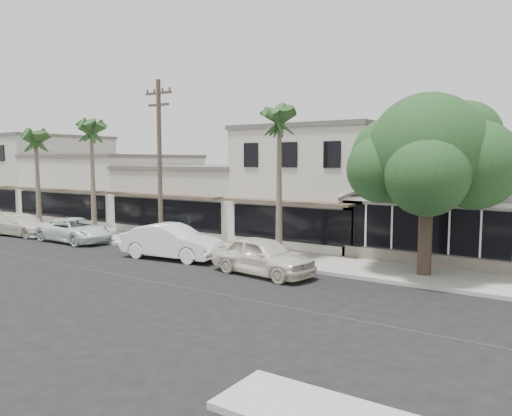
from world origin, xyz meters
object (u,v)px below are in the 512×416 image
Objects in this scene: car_2 at (75,230)px; car_0 at (263,256)px; car_3 at (22,225)px; shade_tree at (428,157)px; utility_pole at (160,161)px; car_1 at (172,242)px.

car_0 is at bearing -92.80° from car_2.
shade_tree is at bearing -89.45° from car_3.
utility_pole is at bearing -172.67° from shade_tree.
car_0 is 18.83m from car_3.
utility_pole is 1.75× the size of car_1.
utility_pole is at bearing 49.50° from car_1.
utility_pole is 11.97m from car_3.
car_2 is at bearing -92.41° from car_3.
car_2 reaches higher than car_3.
car_3 is at bearing -174.06° from utility_pole.
car_3 is at bearing -173.30° from shade_tree.
car_1 is 1.02× the size of car_2.
car_0 is 5.59m from car_1.
utility_pole is 13.50m from shade_tree.
car_0 is 13.85m from car_2.
car_2 is (-8.25, 0.50, -0.14)m from car_1.
car_0 reaches higher than car_2.
utility_pole is at bearing -81.40° from car_2.
car_3 is 0.64× the size of shade_tree.
car_1 is 8.26m from car_2.
car_1 is (-5.58, 0.39, 0.04)m from car_0.
shade_tree is (19.58, 2.56, 4.25)m from car_2.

